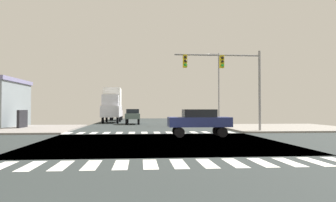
{
  "coord_description": "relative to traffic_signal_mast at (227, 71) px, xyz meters",
  "views": [
    {
      "loc": [
        -1.11,
        -18.44,
        1.93
      ],
      "look_at": [
        0.84,
        3.76,
        2.46
      ],
      "focal_mm": 34.18,
      "sensor_mm": 36.0,
      "label": 1
    }
  ],
  "objects": [
    {
      "name": "crosswalk_far",
      "position": [
        -6.24,
        0.2,
        -4.97
      ],
      "size": [
        13.5,
        2.0,
        0.01
      ],
      "color": "white",
      "rests_on": "ground"
    },
    {
      "name": "sidewalk_corner_nw",
      "position": [
        -18.99,
        4.9,
        -4.91
      ],
      "size": [
        12.0,
        12.0,
        0.14
      ],
      "color": "gray",
      "rests_on": "ground"
    },
    {
      "name": "box_truck_trailing_2",
      "position": [
        -10.99,
        19.49,
        -2.41
      ],
      "size": [
        2.4,
        7.2,
        4.85
      ],
      "rotation": [
        0.0,
        0.0,
        3.14
      ],
      "color": "black",
      "rests_on": "ground"
    },
    {
      "name": "street_lamp",
      "position": [
        2.15,
        12.26,
        0.13
      ],
      "size": [
        1.78,
        0.32,
        8.62
      ],
      "color": "gray",
      "rests_on": "ground"
    },
    {
      "name": "sidewalk_corner_ne",
      "position": [
        7.01,
        4.9,
        -4.91
      ],
      "size": [
        12.0,
        12.0,
        0.14
      ],
      "color": "gray",
      "rests_on": "ground"
    },
    {
      "name": "crosswalk_near",
      "position": [
        -6.24,
        -14.4,
        -4.97
      ],
      "size": [
        13.5,
        2.0,
        0.01
      ],
      "color": "white",
      "rests_on": "ground"
    },
    {
      "name": "sedan_middle_2",
      "position": [
        -3.0,
        -3.6,
        -3.86
      ],
      "size": [
        4.3,
        1.8,
        1.88
      ],
      "rotation": [
        0.0,
        0.0,
        4.71
      ],
      "color": "black",
      "rests_on": "ground"
    },
    {
      "name": "ground",
      "position": [
        -5.99,
        -7.1,
        -5.0
      ],
      "size": [
        90.0,
        90.0,
        0.05
      ],
      "color": "#2D3434"
    },
    {
      "name": "sedan_crossing_1",
      "position": [
        -7.99,
        14.64,
        -3.86
      ],
      "size": [
        1.8,
        4.3,
        1.88
      ],
      "rotation": [
        0.0,
        0.0,
        3.14
      ],
      "color": "black",
      "rests_on": "ground"
    },
    {
      "name": "suv_farside_2",
      "position": [
        -10.99,
        27.9,
        -3.58
      ],
      "size": [
        1.96,
        4.6,
        2.34
      ],
      "rotation": [
        0.0,
        0.0,
        3.14
      ],
      "color": "black",
      "rests_on": "ground"
    },
    {
      "name": "traffic_signal_mast",
      "position": [
        0.0,
        0.0,
        0.0
      ],
      "size": [
        7.17,
        0.55,
        6.71
      ],
      "color": "gray",
      "rests_on": "ground"
    }
  ]
}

